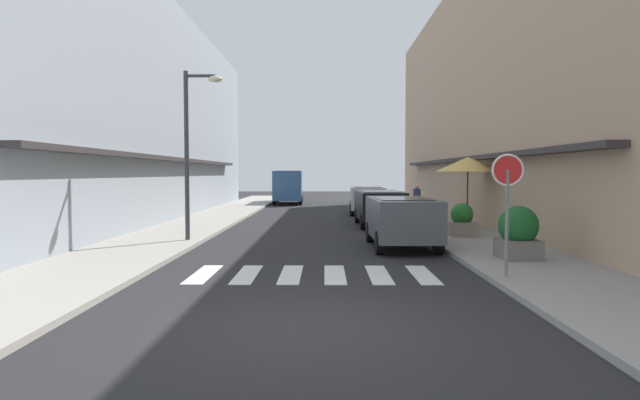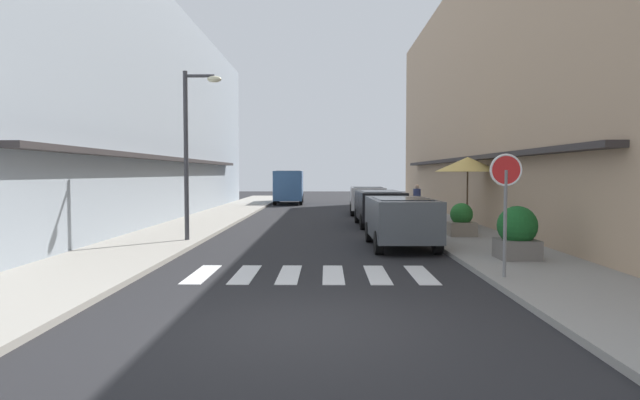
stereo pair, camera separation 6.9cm
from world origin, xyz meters
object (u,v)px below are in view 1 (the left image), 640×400
(parked_car_near, at_px, (402,217))
(delivery_van, at_px, (288,184))
(round_street_sign, at_px, (508,183))
(street_lamp, at_px, (193,137))
(parked_car_mid, at_px, (379,204))
(pedestrian_walking_near, at_px, (417,201))
(planter_midblock, at_px, (462,221))
(cafe_umbrella, at_px, (468,165))
(parked_car_far, at_px, (367,197))
(planter_corner, at_px, (518,233))

(parked_car_near, bearing_deg, delivery_van, 101.99)
(round_street_sign, xyz_separation_m, street_lamp, (-7.72, 5.97, 1.32))
(parked_car_near, bearing_deg, parked_car_mid, 90.00)
(pedestrian_walking_near, bearing_deg, planter_midblock, -34.55)
(street_lamp, bearing_deg, cafe_umbrella, 20.84)
(parked_car_near, distance_m, planter_midblock, 3.17)
(delivery_van, distance_m, pedestrian_walking_near, 15.70)
(round_street_sign, xyz_separation_m, pedestrian_walking_near, (0.57, 13.90, -1.06))
(parked_car_near, xyz_separation_m, planter_midblock, (2.31, 2.14, -0.31))
(round_street_sign, height_order, planter_midblock, round_street_sign)
(parked_car_near, distance_m, delivery_van, 23.50)
(parked_car_near, relative_size, street_lamp, 0.77)
(pedestrian_walking_near, bearing_deg, cafe_umbrella, -22.64)
(street_lamp, relative_size, pedestrian_walking_near, 3.32)
(round_street_sign, distance_m, street_lamp, 9.85)
(cafe_umbrella, height_order, planter_midblock, cafe_umbrella)
(parked_car_mid, height_order, parked_car_far, same)
(street_lamp, height_order, cafe_umbrella, street_lamp)
(parked_car_mid, relative_size, planter_corner, 3.31)
(parked_car_near, height_order, parked_car_mid, same)
(parked_car_near, xyz_separation_m, parked_car_far, (-0.00, 13.12, 0.00))
(planter_midblock, bearing_deg, parked_car_near, -137.10)
(round_street_sign, height_order, cafe_umbrella, cafe_umbrella)
(parked_car_near, distance_m, round_street_sign, 5.34)
(round_street_sign, relative_size, street_lamp, 0.47)
(delivery_van, bearing_deg, planter_midblock, -70.97)
(street_lamp, distance_m, pedestrian_walking_near, 11.73)
(cafe_umbrella, xyz_separation_m, planter_corner, (-0.67, -7.25, -1.77))
(parked_car_far, relative_size, planter_corner, 3.42)
(street_lamp, distance_m, planter_midblock, 9.15)
(parked_car_mid, bearing_deg, cafe_umbrella, -32.44)
(delivery_van, height_order, pedestrian_walking_near, delivery_van)
(parked_car_far, bearing_deg, pedestrian_walking_near, -65.42)
(parked_car_mid, relative_size, round_street_sign, 1.72)
(parked_car_far, distance_m, delivery_van, 11.01)
(cafe_umbrella, height_order, planter_corner, cafe_umbrella)
(planter_corner, bearing_deg, round_street_sign, -114.61)
(parked_car_near, relative_size, parked_car_far, 0.91)
(parked_car_near, height_order, street_lamp, street_lamp)
(round_street_sign, relative_size, pedestrian_walking_near, 1.57)
(planter_corner, height_order, planter_midblock, planter_corner)
(parked_car_far, bearing_deg, delivery_van, 116.32)
(planter_midblock, bearing_deg, parked_car_far, 101.88)
(parked_car_near, xyz_separation_m, cafe_umbrella, (3.11, 4.52, 1.60))
(delivery_van, relative_size, street_lamp, 1.04)
(delivery_van, bearing_deg, round_street_sign, -77.42)
(parked_car_mid, height_order, planter_midblock, parked_car_mid)
(delivery_van, bearing_deg, parked_car_near, -78.01)
(parked_car_mid, distance_m, street_lamp, 8.78)
(delivery_van, xyz_separation_m, planter_corner, (7.32, -25.71, -0.66))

